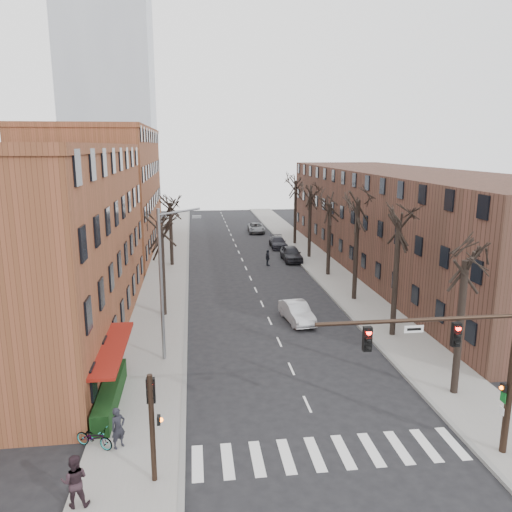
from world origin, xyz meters
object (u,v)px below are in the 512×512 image
object	(u,v)px
parked_car_mid	(278,242)
bicycle	(94,437)
pedestrian_a	(118,428)
silver_sedan	(297,312)
parked_car_near	(291,254)

from	to	relation	value
parked_car_mid	bicycle	size ratio (longest dim) A/B	2.67
parked_car_mid	pedestrian_a	size ratio (longest dim) A/B	2.65
silver_sedan	bicycle	world-z (taller)	silver_sedan
parked_car_near	parked_car_mid	bearing A→B (deg)	91.46
parked_car_near	parked_car_mid	world-z (taller)	parked_car_near
silver_sedan	parked_car_near	size ratio (longest dim) A/B	0.90
parked_car_near	bicycle	size ratio (longest dim) A/B	2.76
silver_sedan	pedestrian_a	world-z (taller)	pedestrian_a
silver_sedan	parked_car_mid	size ratio (longest dim) A/B	0.93
silver_sedan	parked_car_near	world-z (taller)	parked_car_near
silver_sedan	parked_car_near	distance (m)	19.43
parked_car_near	bicycle	world-z (taller)	parked_car_near
parked_car_mid	parked_car_near	bearing A→B (deg)	-87.06
pedestrian_a	bicycle	world-z (taller)	pedestrian_a
silver_sedan	parked_car_mid	bearing A→B (deg)	75.62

